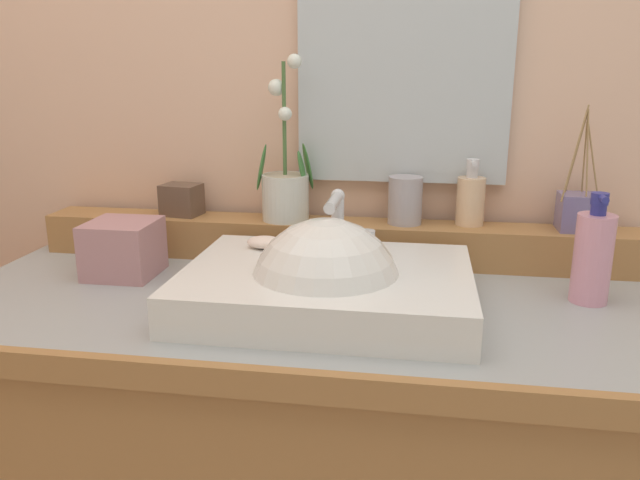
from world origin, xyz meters
TOP-DOWN VIEW (x-y plane):
  - wall_back at (0.00, 0.40)m, footprint 3.08×0.20m
  - back_ledge at (0.00, 0.23)m, footprint 1.27×0.10m
  - sink_basin at (0.03, -0.05)m, footprint 0.49×0.37m
  - soap_bar at (-0.10, 0.06)m, footprint 0.07×0.04m
  - potted_plant at (-0.10, 0.23)m, footprint 0.13×0.10m
  - soap_dispenser at (0.28, 0.25)m, footprint 0.06×0.06m
  - tumbler_cup at (0.15, 0.24)m, footprint 0.07×0.07m
  - reed_diffuser at (0.49, 0.24)m, footprint 0.08×0.07m
  - trinket_box at (-0.34, 0.24)m, footprint 0.09×0.08m
  - lotion_bottle at (0.48, 0.05)m, footprint 0.07×0.07m
  - tissue_box at (-0.39, 0.06)m, footprint 0.13×0.13m
  - mirror at (0.14, 0.29)m, footprint 0.44×0.02m

SIDE VIEW (x-z plane):
  - sink_basin at x=0.03m, z-range 0.74..1.02m
  - back_ledge at x=0.00m, z-range 0.84..0.93m
  - tissue_box at x=-0.39m, z-range 0.84..0.95m
  - soap_bar at x=-0.10m, z-range 0.91..0.94m
  - lotion_bottle at x=0.48m, z-range 0.83..1.03m
  - trinket_box at x=-0.34m, z-range 0.93..1.00m
  - reed_diffuser at x=0.49m, z-range 0.84..1.09m
  - tumbler_cup at x=0.15m, z-range 0.93..1.03m
  - soap_dispenser at x=0.28m, z-range 0.91..1.05m
  - potted_plant at x=-0.10m, z-range 0.83..1.17m
  - wall_back at x=0.00m, z-range 0.00..2.49m
  - mirror at x=0.14m, z-range 1.01..1.51m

